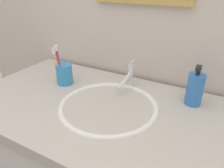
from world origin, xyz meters
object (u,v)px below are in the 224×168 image
at_px(toothbrush_cup, 64,74).
at_px(toothbrush_yellow, 57,64).
at_px(toothbrush_purple, 60,63).
at_px(toothbrush_blue, 59,62).
at_px(faucet, 128,77).
at_px(toothbrush_red, 58,62).
at_px(soap_dispenser, 195,89).

relative_size(toothbrush_cup, toothbrush_yellow, 0.57).
height_order(toothbrush_purple, toothbrush_blue, toothbrush_purple).
bearing_deg(toothbrush_yellow, toothbrush_blue, 116.84).
height_order(faucet, toothbrush_cup, faucet).
xyz_separation_m(faucet, toothbrush_yellow, (-0.32, -0.13, 0.05)).
bearing_deg(toothbrush_red, toothbrush_purple, -41.03).
height_order(faucet, toothbrush_blue, toothbrush_blue).
relative_size(faucet, soap_dispenser, 0.98).
distance_m(faucet, toothbrush_cup, 0.31).
distance_m(toothbrush_yellow, toothbrush_purple, 0.04).
distance_m(toothbrush_yellow, soap_dispenser, 0.63).
height_order(faucet, toothbrush_purple, toothbrush_purple).
relative_size(toothbrush_yellow, toothbrush_purple, 0.84).
relative_size(toothbrush_red, soap_dispenser, 1.05).
bearing_deg(toothbrush_cup, soap_dispenser, 10.15).
relative_size(toothbrush_yellow, soap_dispenser, 1.01).
xyz_separation_m(toothbrush_cup, toothbrush_red, (-0.03, 0.00, 0.06)).
height_order(toothbrush_red, toothbrush_blue, toothbrush_red).
distance_m(toothbrush_blue, soap_dispenser, 0.64).
height_order(toothbrush_cup, toothbrush_yellow, toothbrush_yellow).
distance_m(toothbrush_cup, toothbrush_yellow, 0.06).
distance_m(faucet, toothbrush_red, 0.35).
xyz_separation_m(toothbrush_purple, soap_dispenser, (0.58, 0.14, -0.05)).
height_order(toothbrush_red, toothbrush_purple, toothbrush_purple).
xyz_separation_m(faucet, toothbrush_red, (-0.33, -0.11, 0.05)).
bearing_deg(toothbrush_blue, toothbrush_purple, -44.00).
bearing_deg(toothbrush_red, toothbrush_yellow, -71.36).
relative_size(faucet, toothbrush_red, 0.94).
bearing_deg(toothbrush_purple, toothbrush_blue, 136.00).
bearing_deg(toothbrush_purple, soap_dispenser, 13.86).
bearing_deg(toothbrush_yellow, soap_dispenser, 11.40).
height_order(faucet, toothbrush_red, toothbrush_red).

